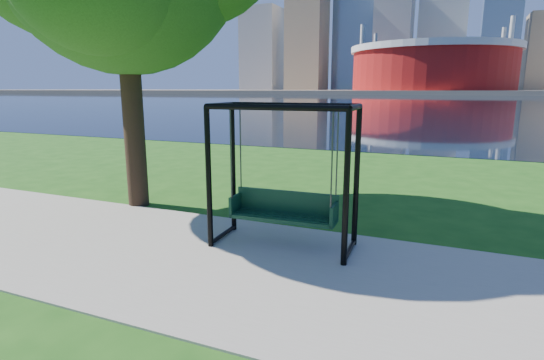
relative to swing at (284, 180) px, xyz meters
The scene contains 7 objects.
ground 1.28m from the swing, 87.92° to the right, with size 900.00×900.00×0.00m, color #1E5114.
path 1.54m from the swing, 88.94° to the right, with size 120.00×4.00×0.03m, color #9E937F.
river 101.48m from the swing, 89.99° to the left, with size 900.00×180.00×0.02m, color black.
far_bank 305.48m from the swing, 90.00° to the left, with size 900.00×228.00×2.00m, color #937F60.
stadium 235.05m from the swing, 92.44° to the left, with size 83.00×83.00×32.00m.
skyline 320.78m from the swing, 90.76° to the left, with size 392.00×66.00×96.50m.
swing is the anchor object (origin of this frame).
Camera 1 is at (2.48, -5.85, 2.63)m, focal length 28.00 mm.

